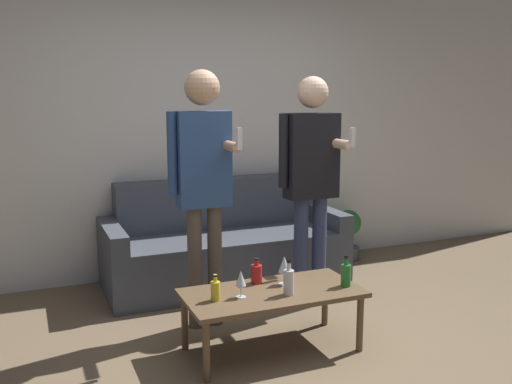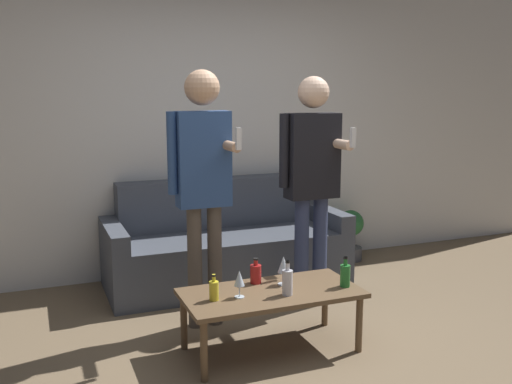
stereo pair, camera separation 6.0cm
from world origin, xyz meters
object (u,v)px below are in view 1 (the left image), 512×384
coffee_table (272,297)px  person_standing_left (203,173)px  couch (224,246)px  person_standing_right (311,171)px  bottle_orange (215,290)px

coffee_table → person_standing_left: 0.95m
person_standing_left → couch: bearing=62.6°
couch → person_standing_right: size_ratio=1.17×
coffee_table → person_standing_right: bearing=46.3°
coffee_table → bottle_orange: size_ratio=6.93×
coffee_table → person_standing_left: person_standing_left is taller
coffee_table → person_standing_right: 1.10m
coffee_table → bottle_orange: (-0.38, -0.02, 0.11)m
coffee_table → bottle_orange: bottle_orange is taller
coffee_table → bottle_orange: 0.40m
bottle_orange → person_standing_left: (0.11, 0.56, 0.63)m
person_standing_right → couch: bearing=119.2°
coffee_table → person_standing_left: (-0.28, 0.54, 0.73)m
person_standing_left → person_standing_right: (0.87, 0.08, -0.04)m
bottle_orange → person_standing_right: 1.31m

